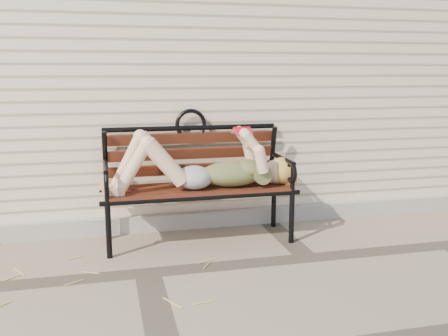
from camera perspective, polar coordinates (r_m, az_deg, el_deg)
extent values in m
plane|color=gray|center=(3.75, -8.71, -11.76)|extent=(80.00, 80.00, 0.00)
cube|color=beige|center=(6.45, -11.48, 11.34)|extent=(8.00, 4.00, 3.00)
cube|color=#ADA69C|center=(4.63, -9.79, -6.30)|extent=(8.00, 0.10, 0.15)
cylinder|color=black|center=(4.01, -13.06, -6.89)|extent=(0.05, 0.05, 0.46)
cylinder|color=black|center=(4.45, -13.14, -5.08)|extent=(0.05, 0.05, 0.46)
cylinder|color=black|center=(4.28, 7.74, -5.52)|extent=(0.05, 0.05, 0.46)
cylinder|color=black|center=(4.70, 5.71, -3.98)|extent=(0.05, 0.05, 0.46)
cube|color=#582616|center=(4.23, -2.93, -2.40)|extent=(1.56, 0.50, 0.03)
cylinder|color=black|center=(4.02, -2.32, -3.43)|extent=(1.64, 0.04, 0.04)
cylinder|color=black|center=(4.46, -3.48, -1.98)|extent=(1.64, 0.04, 0.04)
torus|color=black|center=(4.48, -3.82, 4.98)|extent=(0.28, 0.04, 0.28)
ellipsoid|color=#09303F|center=(4.24, 0.94, -0.66)|extent=(0.55, 0.32, 0.22)
ellipsoid|color=#09303F|center=(4.26, 2.54, -0.11)|extent=(0.27, 0.31, 0.16)
ellipsoid|color=#A1A1A6|center=(4.17, -3.42, -1.08)|extent=(0.31, 0.35, 0.19)
sphere|color=#FFD6AB|center=(4.35, 6.03, -0.41)|extent=(0.23, 0.23, 0.23)
ellipsoid|color=gold|center=(4.37, 6.67, -0.31)|extent=(0.26, 0.26, 0.24)
cube|color=#AB1321|center=(4.20, 2.04, 4.60)|extent=(0.14, 0.02, 0.02)
cube|color=beige|center=(4.16, 2.20, 4.15)|extent=(0.14, 0.09, 0.05)
cube|color=beige|center=(4.24, 1.88, 4.29)|extent=(0.14, 0.09, 0.05)
cube|color=#AB1321|center=(4.16, 2.21, 4.20)|extent=(0.15, 0.10, 0.05)
cube|color=#AB1321|center=(4.25, 1.87, 4.35)|extent=(0.15, 0.10, 0.05)
cylinder|color=#D7C769|center=(3.50, -7.81, -13.31)|extent=(0.04, 0.16, 0.01)
cylinder|color=#D7C769|center=(3.02, -6.96, -17.54)|extent=(0.07, 0.10, 0.01)
cylinder|color=#D7C769|center=(3.19, -6.28, -15.87)|extent=(0.08, 0.16, 0.01)
cylinder|color=#D7C769|center=(4.18, -24.18, -10.09)|extent=(0.02, 0.10, 0.01)
cylinder|color=#D7C769|center=(3.41, 0.67, -13.95)|extent=(0.03, 0.12, 0.01)
cylinder|color=#D7C769|center=(3.84, -9.60, -11.12)|extent=(0.20, 0.05, 0.01)
cylinder|color=#D7C769|center=(4.15, -24.10, -10.26)|extent=(0.08, 0.08, 0.01)
cylinder|color=#D7C769|center=(3.61, -1.12, -12.42)|extent=(0.12, 0.05, 0.01)
cylinder|color=#D7C769|center=(3.63, 0.87, -12.28)|extent=(0.12, 0.09, 0.01)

